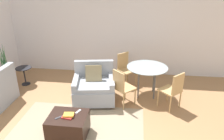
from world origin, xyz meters
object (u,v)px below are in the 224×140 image
Objects in this scene: book_stack at (68,115)px; dining_table at (147,71)px; dining_chair_near_left at (122,86)px; dining_chair_near_right at (173,89)px; armchair at (94,87)px; potted_plant at (7,75)px; dining_chair_far_left at (125,67)px; tv_remote_secondary at (59,118)px; tv_remote_primary at (78,111)px; side_table at (24,73)px; ottoman at (68,125)px.

dining_table is at bearing 51.25° from book_stack.
dining_chair_near_left is 1.17m from dining_chair_near_right.
armchair is 0.87× the size of potted_plant.
dining_chair_near_left is 1.00× the size of dining_chair_far_left.
tv_remote_secondary is 0.10× the size of potted_plant.
dining_table is (1.64, 1.89, 0.21)m from tv_remote_secondary.
armchair reaches higher than dining_table.
side_table reaches higher than tv_remote_primary.
armchair is 1.42m from ottoman.
dining_chair_near_right is (4.47, -0.70, 0.21)m from potted_plant.
dining_chair_far_left is (0.75, 2.24, 0.05)m from tv_remote_primary.
armchair is 1.23× the size of dining_chair_far_left.
ottoman is 0.71× the size of dining_table.
book_stack is at bearing -34.74° from ottoman.
armchair is at bearing -124.45° from dining_chair_far_left.
dining_chair_far_left is (0.69, 1.01, 0.16)m from armchair.
ottoman is 3.07m from potted_plant.
armchair is at bearing 175.07° from dining_chair_near_right.
tv_remote_primary is at bearing -108.49° from dining_chair_far_left.
dining_chair_near_left is 1.17m from dining_chair_far_left.
tv_remote_secondary is at bearing -142.21° from tv_remote_primary.
tv_remote_primary is at bearing 52.17° from book_stack.
dining_chair_near_right is (0.58, -0.58, -0.16)m from dining_table.
dining_chair_near_left is 1.00× the size of dining_chair_near_right.
dining_chair_near_right is at bearing 31.29° from book_stack.
dining_chair_far_left is at bearing 55.55° from armchair.
dining_table is (1.33, 1.66, 0.21)m from tv_remote_primary.
side_table is at bearing 133.46° from ottoman.
book_stack is 2.79m from side_table.
dining_chair_near_right is (1.92, 1.07, 0.05)m from tv_remote_primary.
book_stack and side_table have the same top height.
ottoman is 1.56m from dining_chair_near_left.
dining_table is (3.40, -0.19, 0.32)m from side_table.
tv_remote_secondary is at bearing -160.82° from book_stack.
tv_remote_secondary is (-0.36, -1.47, 0.11)m from armchair.
tv_remote_primary is 0.39m from tv_remote_secondary.
ottoman is at bearing 145.26° from book_stack.
potted_plant is 1.40× the size of dining_chair_near_left.
ottoman is at bearing -110.76° from dining_chair_far_left.
tv_remote_secondary is (-0.31, -0.24, 0.00)m from tv_remote_primary.
dining_chair_far_left is at bearing 8.12° from potted_plant.
armchair is 1.24m from tv_remote_primary.
tv_remote_secondary is 2.51m from dining_table.
tv_remote_secondary is at bearing -113.07° from dining_chair_far_left.
dining_chair_near_right is (2.06, 1.25, 0.03)m from book_stack.
dining_chair_near_left and dining_chair_far_left have the same top height.
dining_chair_far_left is (-1.17, 1.17, 0.00)m from dining_chair_near_right.
tv_remote_primary is 1.18× the size of tv_remote_secondary.
potted_plant reaches higher than dining_chair_near_right.
armchair is at bearing 166.92° from dining_chair_near_left.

